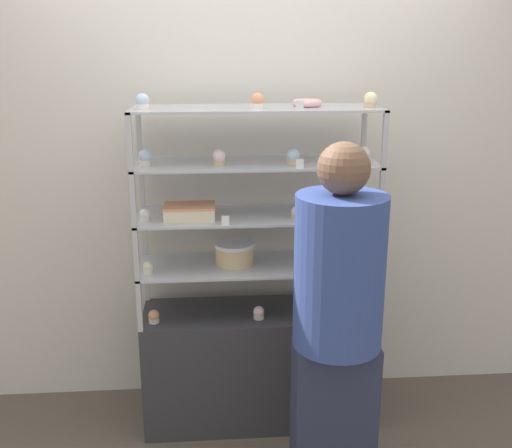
% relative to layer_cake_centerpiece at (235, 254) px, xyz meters
% --- Properties ---
extents(ground_plane, '(20.00, 20.00, 0.00)m').
position_rel_layer_cake_centerpiece_xyz_m(ground_plane, '(0.11, 0.00, -0.95)').
color(ground_plane, brown).
extents(back_wall, '(8.00, 0.05, 2.60)m').
position_rel_layer_cake_centerpiece_xyz_m(back_wall, '(0.11, 0.35, 0.35)').
color(back_wall, silver).
rests_on(back_wall, ground_plane).
extents(display_base, '(1.18, 0.41, 0.63)m').
position_rel_layer_cake_centerpiece_xyz_m(display_base, '(0.11, 0.00, -0.64)').
color(display_base, '#333338').
rests_on(display_base, ground_plane).
extents(display_riser_lower, '(1.18, 0.41, 0.26)m').
position_rel_layer_cake_centerpiece_xyz_m(display_riser_lower, '(0.11, 0.00, -0.08)').
color(display_riser_lower, '#B7B7BC').
rests_on(display_riser_lower, display_base).
extents(display_riser_middle, '(1.18, 0.41, 0.26)m').
position_rel_layer_cake_centerpiece_xyz_m(display_riser_middle, '(0.11, 0.00, 0.19)').
color(display_riser_middle, '#B7B7BC').
rests_on(display_riser_middle, display_riser_lower).
extents(display_riser_upper, '(1.18, 0.41, 0.26)m').
position_rel_layer_cake_centerpiece_xyz_m(display_riser_upper, '(0.11, 0.00, 0.45)').
color(display_riser_upper, '#B7B7BC').
rests_on(display_riser_upper, display_riser_middle).
extents(display_riser_top, '(1.18, 0.41, 0.26)m').
position_rel_layer_cake_centerpiece_xyz_m(display_riser_top, '(0.11, 0.00, 0.71)').
color(display_riser_top, '#B7B7BC').
rests_on(display_riser_top, display_riser_upper).
extents(layer_cake_centerpiece, '(0.20, 0.20, 0.11)m').
position_rel_layer_cake_centerpiece_xyz_m(layer_cake_centerpiece, '(0.00, 0.00, 0.00)').
color(layer_cake_centerpiece, '#DBBC84').
rests_on(layer_cake_centerpiece, display_riser_lower).
extents(sheet_cake_frosted, '(0.25, 0.18, 0.07)m').
position_rel_layer_cake_centerpiece_xyz_m(sheet_cake_frosted, '(-0.22, -0.04, 0.24)').
color(sheet_cake_frosted, beige).
rests_on(sheet_cake_frosted, display_riser_middle).
extents(cupcake_0, '(0.06, 0.06, 0.07)m').
position_rel_layer_cake_centerpiece_xyz_m(cupcake_0, '(-0.41, -0.10, -0.29)').
color(cupcake_0, beige).
rests_on(cupcake_0, display_base).
extents(cupcake_1, '(0.06, 0.06, 0.07)m').
position_rel_layer_cake_centerpiece_xyz_m(cupcake_1, '(0.12, -0.09, -0.29)').
color(cupcake_1, beige).
rests_on(cupcake_1, display_base).
extents(cupcake_2, '(0.06, 0.06, 0.07)m').
position_rel_layer_cake_centerpiece_xyz_m(cupcake_2, '(0.64, -0.06, -0.29)').
color(cupcake_2, white).
rests_on(cupcake_2, display_base).
extents(price_tag_0, '(0.04, 0.00, 0.04)m').
position_rel_layer_cake_centerpiece_xyz_m(price_tag_0, '(0.39, -0.18, -0.30)').
color(price_tag_0, white).
rests_on(price_tag_0, display_base).
extents(cupcake_3, '(0.05, 0.05, 0.06)m').
position_rel_layer_cake_centerpiece_xyz_m(cupcake_3, '(-0.43, -0.09, -0.03)').
color(cupcake_3, white).
rests_on(cupcake_3, display_riser_lower).
extents(cupcake_4, '(0.05, 0.05, 0.06)m').
position_rel_layer_cake_centerpiece_xyz_m(cupcake_4, '(0.65, -0.08, -0.03)').
color(cupcake_4, beige).
rests_on(cupcake_4, display_riser_lower).
extents(price_tag_1, '(0.04, 0.00, 0.04)m').
position_rel_layer_cake_centerpiece_xyz_m(price_tag_1, '(0.42, -0.18, -0.04)').
color(price_tag_1, white).
rests_on(price_tag_1, display_riser_lower).
extents(cupcake_5, '(0.05, 0.05, 0.06)m').
position_rel_layer_cake_centerpiece_xyz_m(cupcake_5, '(-0.43, -0.09, 0.23)').
color(cupcake_5, white).
rests_on(cupcake_5, display_riser_middle).
extents(cupcake_6, '(0.05, 0.05, 0.06)m').
position_rel_layer_cake_centerpiece_xyz_m(cupcake_6, '(0.29, -0.10, 0.23)').
color(cupcake_6, '#CCB28C').
rests_on(cupcake_6, display_riser_middle).
extents(cupcake_7, '(0.05, 0.05, 0.06)m').
position_rel_layer_cake_centerpiece_xyz_m(cupcake_7, '(0.64, -0.08, 0.23)').
color(cupcake_7, white).
rests_on(cupcake_7, display_riser_middle).
extents(price_tag_2, '(0.04, 0.00, 0.04)m').
position_rel_layer_cake_centerpiece_xyz_m(price_tag_2, '(-0.05, -0.18, 0.23)').
color(price_tag_2, white).
rests_on(price_tag_2, display_riser_middle).
extents(cupcake_8, '(0.06, 0.06, 0.08)m').
position_rel_layer_cake_centerpiece_xyz_m(cupcake_8, '(-0.42, -0.05, 0.51)').
color(cupcake_8, beige).
rests_on(cupcake_8, display_riser_upper).
extents(cupcake_9, '(0.06, 0.06, 0.08)m').
position_rel_layer_cake_centerpiece_xyz_m(cupcake_9, '(-0.07, -0.07, 0.51)').
color(cupcake_9, '#CCB28C').
rests_on(cupcake_9, display_riser_upper).
extents(cupcake_10, '(0.06, 0.06, 0.08)m').
position_rel_layer_cake_centerpiece_xyz_m(cupcake_10, '(0.28, -0.08, 0.51)').
color(cupcake_10, '#CCB28C').
rests_on(cupcake_10, display_riser_upper).
extents(cupcake_11, '(0.06, 0.06, 0.08)m').
position_rel_layer_cake_centerpiece_xyz_m(cupcake_11, '(0.63, -0.05, 0.51)').
color(cupcake_11, white).
rests_on(cupcake_11, display_riser_upper).
extents(price_tag_3, '(0.04, 0.00, 0.04)m').
position_rel_layer_cake_centerpiece_xyz_m(price_tag_3, '(0.30, -0.18, 0.49)').
color(price_tag_3, white).
rests_on(price_tag_3, display_riser_upper).
extents(cupcake_12, '(0.06, 0.06, 0.07)m').
position_rel_layer_cake_centerpiece_xyz_m(cupcake_12, '(-0.42, -0.06, 0.77)').
color(cupcake_12, white).
rests_on(cupcake_12, display_riser_top).
extents(cupcake_13, '(0.06, 0.06, 0.07)m').
position_rel_layer_cake_centerpiece_xyz_m(cupcake_13, '(0.11, -0.07, 0.77)').
color(cupcake_13, white).
rests_on(cupcake_13, display_riser_top).
extents(cupcake_14, '(0.06, 0.06, 0.07)m').
position_rel_layer_cake_centerpiece_xyz_m(cupcake_14, '(0.65, -0.05, 0.77)').
color(cupcake_14, '#CCB28C').
rests_on(cupcake_14, display_riser_top).
extents(price_tag_4, '(0.04, 0.00, 0.04)m').
position_rel_layer_cake_centerpiece_xyz_m(price_tag_4, '(0.29, -0.18, 0.75)').
color(price_tag_4, white).
rests_on(price_tag_4, display_riser_top).
extents(donut_glazed, '(0.14, 0.14, 0.03)m').
position_rel_layer_cake_centerpiece_xyz_m(donut_glazed, '(0.36, 0.02, 0.75)').
color(donut_glazed, '#EFB2BC').
rests_on(donut_glazed, display_riser_top).
extents(customer_figure, '(0.38, 0.38, 1.61)m').
position_rel_layer_cake_centerpiece_xyz_m(customer_figure, '(0.40, -0.61, -0.09)').
color(customer_figure, '#282D47').
rests_on(customer_figure, ground_plane).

